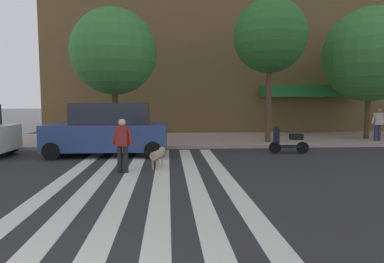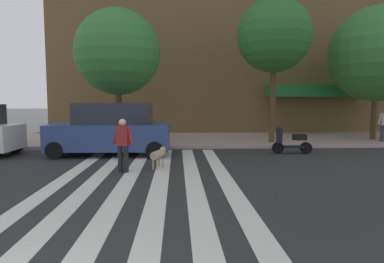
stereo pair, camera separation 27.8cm
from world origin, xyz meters
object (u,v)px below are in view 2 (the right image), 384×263
(street_tree_nearest, at_px, (118,52))
(pedestrian_bystander, at_px, (384,123))
(parked_scooter, at_px, (292,142))
(pedestrian_dog_walker, at_px, (123,142))
(parked_car_behind_first, at_px, (111,130))
(dog_on_leash, at_px, (159,154))
(street_tree_further, at_px, (377,54))
(street_tree_middle, at_px, (274,36))

(street_tree_nearest, relative_size, pedestrian_bystander, 3.83)
(parked_scooter, distance_m, street_tree_nearest, 8.85)
(pedestrian_dog_walker, distance_m, pedestrian_bystander, 13.25)
(parked_car_behind_first, relative_size, pedestrian_bystander, 2.88)
(dog_on_leash, distance_m, pedestrian_bystander, 12.06)
(street_tree_further, relative_size, pedestrian_bystander, 4.17)
(parked_car_behind_first, height_order, parked_scooter, parked_car_behind_first)
(parked_scooter, bearing_deg, street_tree_further, 33.01)
(dog_on_leash, xyz_separation_m, pedestrian_bystander, (10.85, 5.23, 0.63))
(street_tree_middle, distance_m, street_tree_further, 5.79)
(parked_car_behind_first, bearing_deg, pedestrian_dog_walker, -73.18)
(street_tree_middle, distance_m, dog_on_leash, 8.83)
(street_tree_middle, xyz_separation_m, street_tree_further, (5.67, 0.99, -0.69))
(parked_car_behind_first, xyz_separation_m, pedestrian_dog_walker, (0.98, -3.24, -0.09))
(pedestrian_bystander, bearing_deg, dog_on_leash, -154.25)
(pedestrian_bystander, bearing_deg, street_tree_nearest, 179.87)
(street_tree_nearest, relative_size, dog_on_leash, 5.85)
(street_tree_nearest, height_order, pedestrian_dog_walker, street_tree_nearest)
(parked_car_behind_first, relative_size, parked_scooter, 2.89)
(dog_on_leash, bearing_deg, parked_car_behind_first, 127.62)
(parked_scooter, distance_m, pedestrian_dog_walker, 7.15)
(street_tree_nearest, relative_size, pedestrian_dog_walker, 3.83)
(parked_car_behind_first, bearing_deg, pedestrian_bystander, 11.40)
(parked_car_behind_first, xyz_separation_m, street_tree_further, (12.92, 3.61, 3.54))
(street_tree_middle, bearing_deg, pedestrian_dog_walker, -136.97)
(parked_scooter, relative_size, pedestrian_bystander, 1.00)
(parked_car_behind_first, relative_size, dog_on_leash, 4.39)
(street_tree_nearest, bearing_deg, parked_car_behind_first, -87.20)
(pedestrian_dog_walker, relative_size, dog_on_leash, 1.53)
(street_tree_further, distance_m, pedestrian_bystander, 3.62)
(parked_car_behind_first, distance_m, pedestrian_dog_walker, 3.39)
(dog_on_leash, bearing_deg, street_tree_further, 29.82)
(parked_scooter, relative_size, street_tree_further, 0.24)
(parked_scooter, xyz_separation_m, pedestrian_bystander, (5.53, 2.61, 0.60))
(parked_car_behind_first, relative_size, street_tree_middle, 0.69)
(parked_scooter, height_order, pedestrian_dog_walker, pedestrian_dog_walker)
(parked_car_behind_first, bearing_deg, dog_on_leash, -52.38)
(parked_scooter, relative_size, dog_on_leash, 1.52)
(parked_car_behind_first, xyz_separation_m, street_tree_middle, (7.26, 2.62, 4.22))
(pedestrian_dog_walker, distance_m, dog_on_leash, 1.31)
(street_tree_middle, xyz_separation_m, dog_on_leash, (-5.23, -5.26, -4.80))
(parked_car_behind_first, height_order, pedestrian_bystander, parked_car_behind_first)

